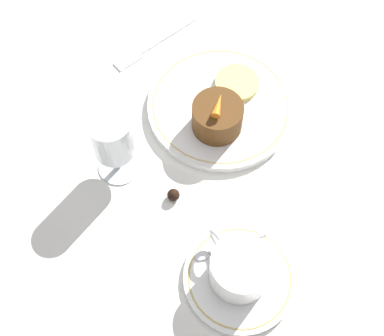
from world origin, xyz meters
name	(u,v)px	position (x,y,z in m)	size (l,w,h in m)	color
ground_plane	(216,125)	(0.00, 0.00, 0.00)	(3.00, 3.00, 0.00)	white
dinner_plate	(220,106)	(0.02, -0.02, 0.01)	(0.24, 0.24, 0.01)	white
saucer	(240,278)	(-0.22, 0.13, 0.01)	(0.16, 0.16, 0.01)	white
coffee_cup	(240,269)	(-0.22, 0.13, 0.04)	(0.11, 0.08, 0.06)	white
spoon	(222,248)	(-0.17, 0.12, 0.01)	(0.04, 0.11, 0.00)	silver
wine_glass	(113,140)	(0.03, 0.17, 0.08)	(0.06, 0.06, 0.13)	silver
fork	(147,48)	(0.20, 0.00, 0.00)	(0.03, 0.17, 0.01)	silver
dessert_cake	(217,117)	(-0.01, 0.01, 0.04)	(0.08, 0.08, 0.05)	#563314
carrot_garnish	(218,105)	(-0.01, 0.01, 0.07)	(0.04, 0.04, 0.01)	orange
pineapple_slice	(237,83)	(0.04, -0.07, 0.02)	(0.07, 0.07, 0.01)	#EFE075
chocolate_truffle	(173,195)	(-0.06, 0.13, 0.01)	(0.02, 0.02, 0.02)	black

